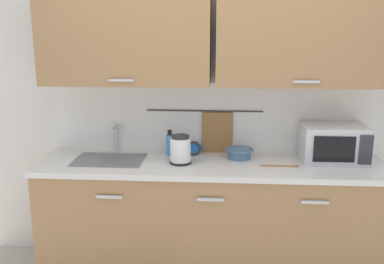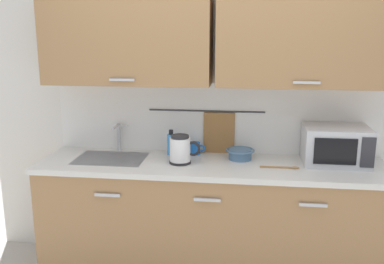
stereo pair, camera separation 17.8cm
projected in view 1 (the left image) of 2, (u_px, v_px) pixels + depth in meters
name	position (u px, v px, depth m)	size (l,w,h in m)	color
counter_unit	(210.00, 219.00, 3.26)	(2.53, 0.64, 0.90)	#997047
back_wall_assembly	(213.00, 74.00, 3.23)	(3.70, 0.41, 2.50)	silver
sink_faucet	(116.00, 134.00, 3.39)	(0.09, 0.17, 0.22)	#B2B5BA
microwave	(333.00, 143.00, 3.17)	(0.46, 0.35, 0.27)	silver
electric_kettle	(181.00, 150.00, 3.11)	(0.23, 0.16, 0.21)	black
dish_soap_bottle	(170.00, 144.00, 3.33)	(0.06, 0.06, 0.20)	#3F8CD8
mug_near_sink	(194.00, 148.00, 3.35)	(0.12, 0.08, 0.09)	blue
mixing_bowl	(239.00, 153.00, 3.25)	(0.21, 0.21, 0.08)	#4C7093
wooden_spoon	(285.00, 166.00, 3.06)	(0.28, 0.04, 0.01)	#9E7042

